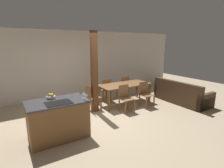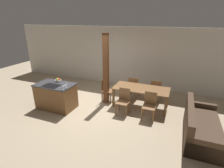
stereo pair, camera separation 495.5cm
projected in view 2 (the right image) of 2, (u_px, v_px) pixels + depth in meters
name	position (u px, v px, depth m)	size (l,w,h in m)	color
ground_plane	(94.00, 108.00, 6.27)	(16.00, 16.00, 0.00)	tan
wall_back	(120.00, 57.00, 8.12)	(11.20, 0.08, 2.70)	silver
kitchen_island	(56.00, 96.00, 6.17)	(1.34, 0.82, 0.91)	brown
fruit_bowl	(58.00, 80.00, 6.25)	(0.22, 0.22, 0.12)	silver
wine_glass_near	(63.00, 86.00, 5.47)	(0.07, 0.07, 0.17)	silver
wine_glass_middle	(64.00, 85.00, 5.55)	(0.07, 0.07, 0.17)	silver
wine_glass_far	(66.00, 84.00, 5.62)	(0.07, 0.07, 0.17)	silver
dining_table	(141.00, 90.00, 6.17)	(1.93, 0.87, 0.73)	brown
dining_chair_near_left	(123.00, 101.00, 5.81)	(0.40, 0.40, 0.87)	brown
dining_chair_near_right	(149.00, 105.00, 5.50)	(0.40, 0.40, 0.87)	brown
dining_chair_far_left	(134.00, 87.00, 6.96)	(0.40, 0.40, 0.87)	brown
dining_chair_far_right	(156.00, 90.00, 6.66)	(0.40, 0.40, 0.87)	brown
dining_chair_head_end	(106.00, 90.00, 6.70)	(0.40, 0.40, 0.87)	brown
couch	(200.00, 127.00, 4.73)	(0.87, 2.04, 0.84)	#473323
timber_post	(106.00, 70.00, 6.28)	(0.18, 0.18, 2.58)	brown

